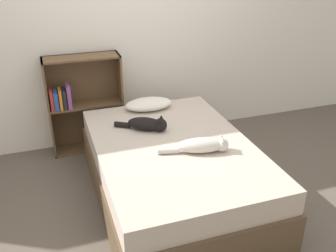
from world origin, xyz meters
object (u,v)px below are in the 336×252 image
(bed, at_px, (173,172))
(bookshelf, at_px, (82,102))
(cat_light, at_px, (203,145))
(pillow, at_px, (149,104))
(cat_dark, at_px, (148,124))

(bed, xyz_separation_m, bookshelf, (-0.61, 1.20, 0.27))
(cat_light, bearing_deg, bookshelf, 132.41)
(bed, relative_size, pillow, 4.00)
(bed, height_order, cat_dark, cat_dark)
(cat_dark, height_order, bookshelf, bookshelf)
(pillow, height_order, cat_dark, cat_dark)
(bookshelf, bearing_deg, cat_light, -60.61)
(pillow, xyz_separation_m, cat_dark, (-0.14, -0.46, 0.01))
(pillow, xyz_separation_m, cat_light, (0.17, -0.98, 0.01))
(bed, bearing_deg, cat_dark, 112.00)
(pillow, distance_m, cat_light, 0.99)
(cat_dark, bearing_deg, cat_light, -27.90)
(cat_dark, bearing_deg, pillow, 104.59)
(cat_light, bearing_deg, cat_dark, 133.69)
(cat_light, relative_size, bookshelf, 0.54)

